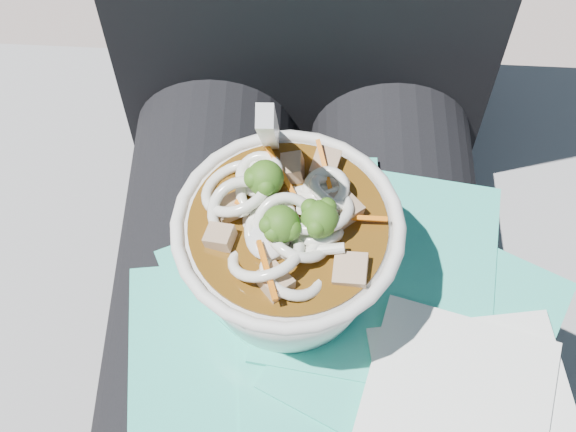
{
  "coord_description": "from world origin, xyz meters",
  "views": [
    {
      "loc": [
        -0.0,
        -0.25,
        1.14
      ],
      "look_at": [
        -0.01,
        0.02,
        0.7
      ],
      "focal_mm": 50.0,
      "sensor_mm": 36.0,
      "label": 1
    }
  ],
  "objects_px": {
    "plastic_bag": "(338,308)",
    "udon_bowl": "(288,246)",
    "lap": "(299,355)",
    "person_body": "(301,241)",
    "stone_ledge": "(298,328)"
  },
  "relations": [
    {
      "from": "person_body",
      "to": "lap",
      "type": "bearing_deg",
      "value": -90.0
    },
    {
      "from": "stone_ledge",
      "to": "udon_bowl",
      "type": "relative_size",
      "value": 5.01
    },
    {
      "from": "lap",
      "to": "udon_bowl",
      "type": "bearing_deg",
      "value": 116.0
    },
    {
      "from": "plastic_bag",
      "to": "udon_bowl",
      "type": "xyz_separation_m",
      "value": [
        -0.04,
        0.02,
        0.06
      ]
    },
    {
      "from": "stone_ledge",
      "to": "plastic_bag",
      "type": "bearing_deg",
      "value": -79.24
    },
    {
      "from": "person_body",
      "to": "udon_bowl",
      "type": "distance_m",
      "value": 0.14
    },
    {
      "from": "lap",
      "to": "plastic_bag",
      "type": "bearing_deg",
      "value": 7.64
    },
    {
      "from": "person_body",
      "to": "udon_bowl",
      "type": "height_order",
      "value": "person_body"
    },
    {
      "from": "lap",
      "to": "person_body",
      "type": "relative_size",
      "value": 0.49
    },
    {
      "from": "lap",
      "to": "plastic_bag",
      "type": "height_order",
      "value": "plastic_bag"
    },
    {
      "from": "lap",
      "to": "plastic_bag",
      "type": "relative_size",
      "value": 1.42
    },
    {
      "from": "lap",
      "to": "stone_ledge",
      "type": "bearing_deg",
      "value": 90.0
    },
    {
      "from": "plastic_bag",
      "to": "udon_bowl",
      "type": "height_order",
      "value": "udon_bowl"
    },
    {
      "from": "stone_ledge",
      "to": "plastic_bag",
      "type": "xyz_separation_m",
      "value": [
        0.03,
        -0.15,
        0.38
      ]
    },
    {
      "from": "stone_ledge",
      "to": "lap",
      "type": "relative_size",
      "value": 2.08
    }
  ]
}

